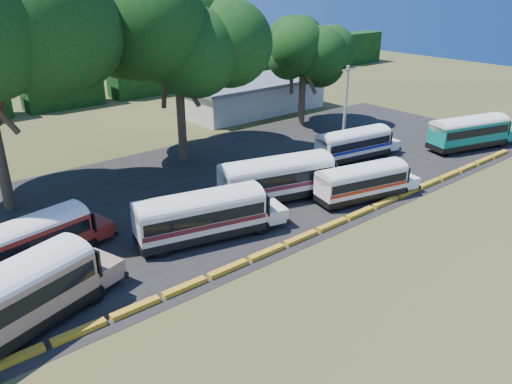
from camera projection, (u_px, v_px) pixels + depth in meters
ground at (328, 239)px, 33.19m from camera, size 160.00×160.00×0.00m
asphalt_strip at (231, 183)px, 42.28m from camera, size 64.00×24.00×0.02m
curb at (317, 231)px, 33.84m from camera, size 53.70×0.45×0.30m
terminal_building at (253, 96)px, 64.18m from camera, size 19.00×9.00×4.00m
treeline_backdrop at (62, 85)px, 66.05m from camera, size 130.00×4.00×6.00m
bus_beige at (3, 302)px, 23.16m from camera, size 11.58×6.10×3.71m
bus_red at (25, 241)px, 29.11m from camera, size 9.91×4.04×3.17m
bus_cream_west at (203, 213)px, 32.40m from camera, size 10.55×4.87×3.37m
bus_cream_east at (279, 176)px, 38.25m from camera, size 11.02×5.33×3.52m
bus_white_red at (363, 180)px, 38.41m from camera, size 9.16×4.15×2.92m
bus_white_blue at (355, 142)px, 47.04m from camera, size 9.36×3.58×3.00m
bus_teal at (470, 130)px, 49.95m from camera, size 10.52×5.12×3.36m
tree_center at (176, 31)px, 43.07m from camera, size 13.01×13.01×16.55m
tree_east at (304, 50)px, 56.00m from camera, size 8.20×8.20×11.63m
utility_pole at (345, 106)px, 49.69m from camera, size 1.60×0.30×8.22m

